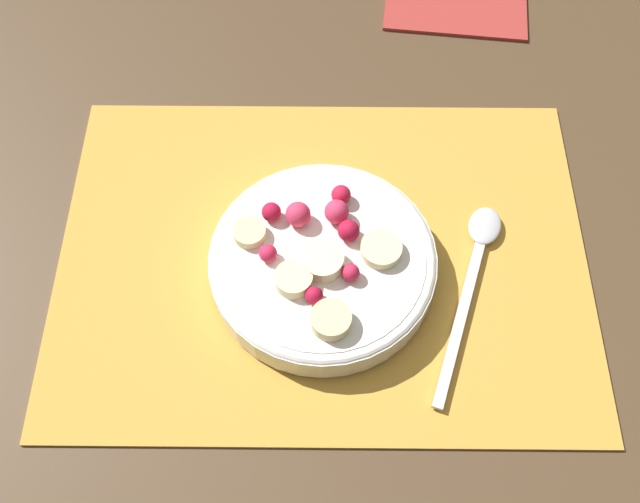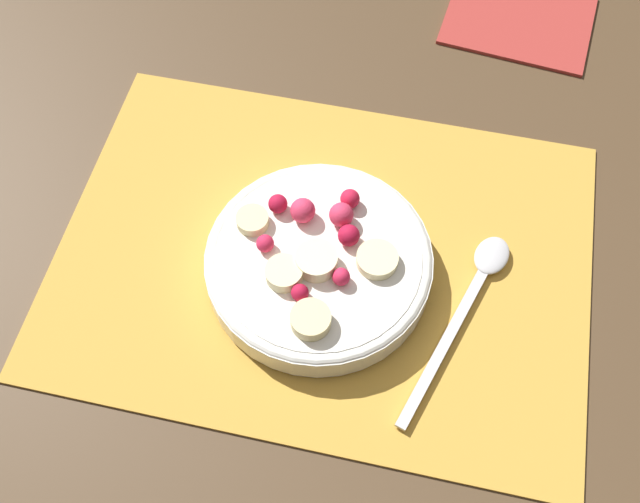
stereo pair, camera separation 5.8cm
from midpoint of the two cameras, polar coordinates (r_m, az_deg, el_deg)
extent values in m
plane|color=#4C3823|center=(0.63, 2.91, -0.65)|extent=(3.00, 3.00, 0.00)
cube|color=gold|center=(0.63, 2.92, -0.52)|extent=(0.46, 0.34, 0.01)
cylinder|color=silver|center=(0.60, 2.75, -1.33)|extent=(0.19, 0.19, 0.03)
torus|color=silver|center=(0.59, 2.80, -0.86)|extent=(0.19, 0.19, 0.01)
cylinder|color=white|center=(0.59, 2.82, -0.66)|extent=(0.17, 0.17, 0.00)
cylinder|color=#F4EAB7|center=(0.58, 2.82, -1.03)|extent=(0.04, 0.04, 0.01)
cylinder|color=beige|center=(0.59, 7.43, -0.89)|extent=(0.03, 0.03, 0.01)
cylinder|color=beige|center=(0.57, -0.01, -2.00)|extent=(0.04, 0.04, 0.01)
cylinder|color=beige|center=(0.56, 2.24, -5.75)|extent=(0.05, 0.05, 0.01)
cylinder|color=beige|center=(0.60, -2.75, 2.06)|extent=(0.03, 0.03, 0.01)
sphere|color=#D12347|center=(0.59, -1.60, 0.40)|extent=(0.01, 0.01, 0.01)
sphere|color=red|center=(0.61, 5.15, 3.99)|extent=(0.02, 0.02, 0.02)
sphere|color=#D12347|center=(0.57, 4.61, -2.29)|extent=(0.01, 0.01, 0.01)
sphere|color=#B21433|center=(0.59, 5.08, 0.72)|extent=(0.02, 0.02, 0.02)
sphere|color=#B21433|center=(0.60, -0.65, 3.60)|extent=(0.02, 0.02, 0.02)
sphere|color=#DB3356|center=(0.60, 1.39, 3.06)|extent=(0.02, 0.02, 0.02)
sphere|color=#DB3356|center=(0.60, 4.50, 2.71)|extent=(0.02, 0.02, 0.02)
sphere|color=#B21433|center=(0.57, 1.32, -3.58)|extent=(0.01, 0.01, 0.01)
cube|color=silver|center=(0.60, 12.66, -7.63)|extent=(0.06, 0.15, 0.00)
ellipsoid|color=silver|center=(0.64, 16.12, -0.53)|extent=(0.04, 0.05, 0.01)
cube|color=#A3332D|center=(0.84, 17.65, 17.21)|extent=(0.17, 0.14, 0.01)
camera|label=1|loc=(0.03, -87.13, 5.13)|focal=40.00mm
camera|label=2|loc=(0.03, 92.87, -5.13)|focal=40.00mm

